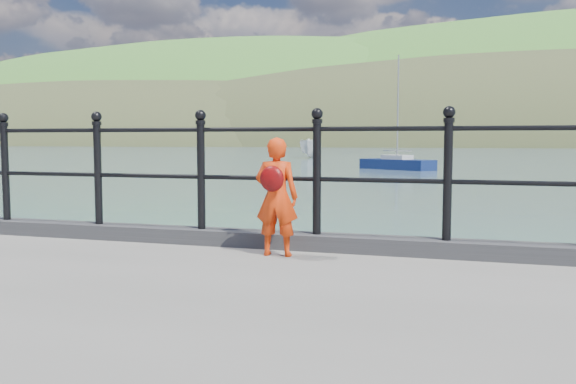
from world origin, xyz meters
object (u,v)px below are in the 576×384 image
(child, at_px, (276,196))
(launch_white, at_px, (310,148))
(railing, at_px, (257,163))
(sailboat_port, at_px, (397,165))

(child, xyz_separation_m, launch_white, (-15.91, 60.75, -0.47))
(railing, height_order, sailboat_port, sailboat_port)
(launch_white, bearing_deg, child, -83.47)
(launch_white, relative_size, sailboat_port, 0.70)
(railing, bearing_deg, sailboat_port, 94.80)
(railing, bearing_deg, child, -51.01)
(sailboat_port, bearing_deg, railing, -51.93)
(child, bearing_deg, sailboat_port, -88.91)
(child, relative_size, sailboat_port, 0.13)
(launch_white, height_order, sailboat_port, sailboat_port)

